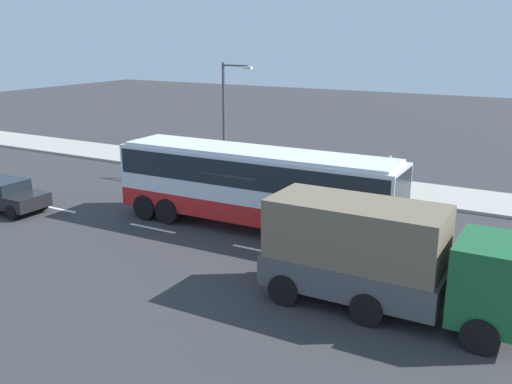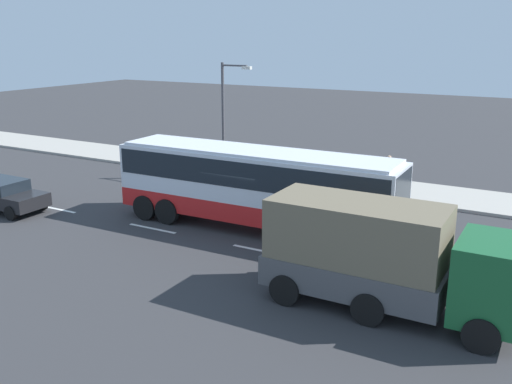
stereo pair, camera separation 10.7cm
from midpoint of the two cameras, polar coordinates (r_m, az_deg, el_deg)
The scene contains 9 objects.
ground_plane at distance 23.99m, azimuth -1.44°, elevation -3.53°, with size 120.00×120.00×0.00m, color #333335.
sidewalk_curb at distance 31.41m, azimuth 6.60°, elevation 1.14°, with size 80.00×4.00×0.15m, color #A8A399.
lane_centreline at distance 22.70m, azimuth -5.45°, elevation -4.71°, with size 41.02×0.16×0.01m.
coach_bus at distance 23.15m, azimuth -0.24°, elevation 1.16°, with size 12.13×2.81×3.36m.
cargo_truck at distance 16.87m, azimuth 12.62°, elevation -6.20°, with size 7.35×2.59×3.17m.
car_black_sedan at distance 28.60m, azimuth -24.29°, elevation -0.17°, with size 4.37×1.89×1.44m.
pedestrian_near_curb at distance 30.48m, azimuth 2.75°, elevation 2.78°, with size 0.32×0.32×1.67m.
pedestrian_at_crossing at distance 30.14m, azimuth 13.10°, elevation 2.27°, with size 0.32×0.32×1.69m.
street_lamp at distance 31.64m, azimuth -3.11°, elevation 8.18°, with size 1.87×0.24×6.24m.
Camera 2 is at (11.51, -19.53, 7.85)m, focal length 39.75 mm.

